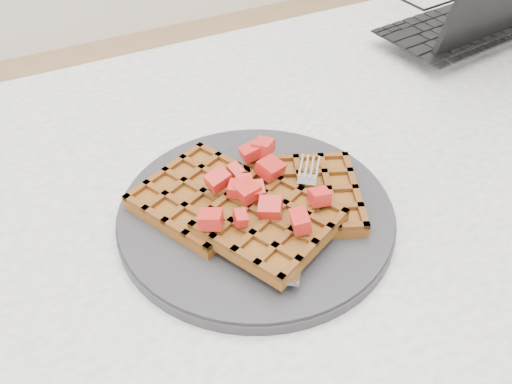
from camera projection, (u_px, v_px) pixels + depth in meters
table at (330, 244)px, 0.74m from camera, size 1.20×0.80×0.75m
plate at (256, 214)px, 0.61m from camera, size 0.30×0.30×0.02m
waffles at (258, 203)px, 0.59m from camera, size 0.25×0.23×0.03m
strawberry_pile at (256, 182)px, 0.58m from camera, size 0.15×0.15×0.02m
fork at (303, 214)px, 0.59m from camera, size 0.13×0.16×0.02m
laptop at (471, 6)px, 0.93m from camera, size 0.38×0.30×0.24m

